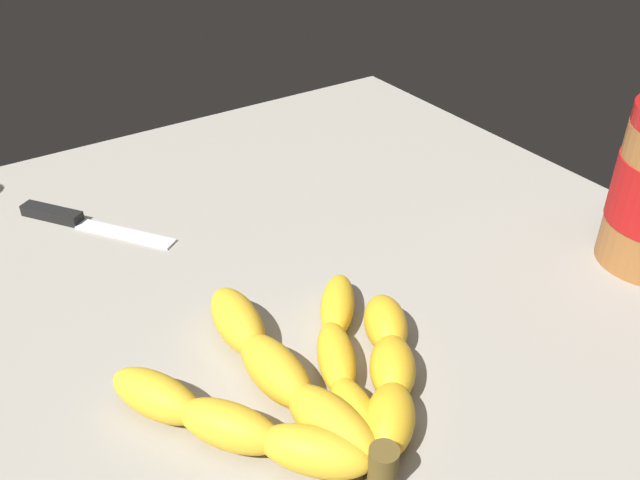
{
  "coord_description": "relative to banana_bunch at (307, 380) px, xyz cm",
  "views": [
    {
      "loc": [
        40.26,
        -26.12,
        37.88
      ],
      "look_at": [
        -1.25,
        1.45,
        4.83
      ],
      "focal_mm": 38.05,
      "sensor_mm": 36.0,
      "label": 1
    }
  ],
  "objects": [
    {
      "name": "ground_plane",
      "position": [
        -9.78,
        7.04,
        -3.67
      ],
      "size": [
        84.37,
        77.43,
        4.01
      ],
      "primitive_type": "cube",
      "color": "gray"
    },
    {
      "name": "banana_bunch",
      "position": [
        0.0,
        0.0,
        0.0
      ],
      "size": [
        23.23,
        24.79,
        3.57
      ],
      "color": "gold",
      "rests_on": "ground_plane"
    },
    {
      "name": "butter_knife",
      "position": [
        -33.14,
        -6.59,
        -1.19
      ],
      "size": [
        15.72,
        11.88,
        1.2
      ],
      "color": "silver",
      "rests_on": "ground_plane"
    }
  ]
}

